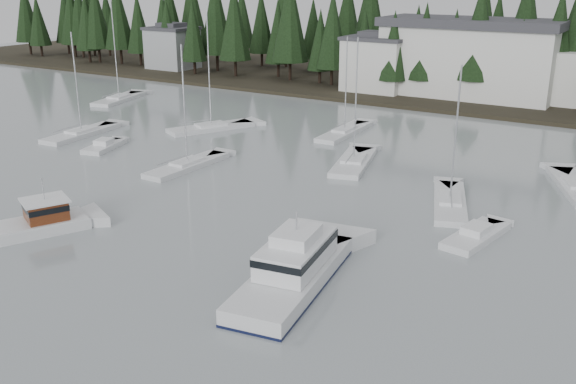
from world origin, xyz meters
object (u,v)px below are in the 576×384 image
at_px(house_west, 377,63).
at_px(cabin_cruiser_center, 294,272).
at_px(sailboat_10, 211,129).
at_px(sailboat_11, 82,135).
at_px(house_far_west, 173,47).
at_px(sailboat_8, 188,167).
at_px(sailboat_3, 450,205).
at_px(sailboat_5, 345,134).
at_px(runabout_1, 476,237).
at_px(harbor_inn, 484,60).
at_px(sailboat_2, 576,189).
at_px(sailboat_4, 119,100).
at_px(sailboat_6, 354,164).
at_px(runabout_0, 104,147).
at_px(lobster_boat_brown, 27,227).

height_order(house_west, cabin_cruiser_center, house_west).
bearing_deg(sailboat_10, sailboat_11, 158.20).
relative_size(house_far_west, sailboat_8, 0.71).
bearing_deg(sailboat_8, sailboat_3, -81.99).
bearing_deg(sailboat_5, runabout_1, -138.26).
xyz_separation_m(house_west, sailboat_3, (25.51, -42.20, -4.59)).
relative_size(harbor_inn, sailboat_8, 2.46).
height_order(sailboat_2, sailboat_4, sailboat_4).
height_order(sailboat_5, sailboat_11, sailboat_11).
bearing_deg(sailboat_4, sailboat_11, -159.93).
bearing_deg(harbor_inn, sailboat_8, -106.08).
height_order(harbor_inn, sailboat_6, sailboat_6).
distance_m(sailboat_10, runabout_0, 13.32).
bearing_deg(sailboat_5, sailboat_2, -107.83).
bearing_deg(sailboat_2, sailboat_8, 87.83).
xyz_separation_m(harbor_inn, sailboat_6, (-1.07, -39.26, -5.72)).
height_order(house_far_west, sailboat_8, sailboat_8).
height_order(house_far_west, sailboat_11, sailboat_11).
height_order(house_far_west, sailboat_2, sailboat_2).
bearing_deg(lobster_boat_brown, sailboat_8, 28.38).
xyz_separation_m(cabin_cruiser_center, sailboat_2, (11.45, 27.60, -0.70)).
height_order(lobster_boat_brown, sailboat_5, sailboat_5).
relative_size(lobster_boat_brown, sailboat_8, 0.79).
relative_size(sailboat_10, runabout_1, 2.16).
height_order(sailboat_4, sailboat_5, sailboat_4).
height_order(cabin_cruiser_center, runabout_1, cabin_cruiser_center).
distance_m(sailboat_6, runabout_1, 19.40).
xyz_separation_m(sailboat_5, sailboat_10, (-14.30, -6.33, 0.02)).
bearing_deg(lobster_boat_brown, house_west, 27.52).
bearing_deg(sailboat_6, sailboat_4, 60.32).
relative_size(cabin_cruiser_center, sailboat_11, 1.03).
relative_size(sailboat_11, runabout_0, 1.98).
xyz_separation_m(sailboat_8, sailboat_11, (-18.50, 3.54, -0.01)).
distance_m(house_west, house_far_west, 42.05).
bearing_deg(sailboat_8, cabin_cruiser_center, -124.76).
bearing_deg(house_far_west, harbor_inn, 1.35).
bearing_deg(house_west, sailboat_2, -44.35).
height_order(harbor_inn, runabout_0, harbor_inn).
bearing_deg(sailboat_6, harbor_inn, -16.35).
relative_size(sailboat_2, sailboat_4, 0.90).
bearing_deg(lobster_boat_brown, sailboat_3, -22.11).
distance_m(sailboat_8, runabout_0, 11.98).
height_order(house_west, harbor_inn, harbor_inn).
bearing_deg(runabout_0, runabout_1, -111.36).
relative_size(cabin_cruiser_center, sailboat_5, 1.08).
xyz_separation_m(sailboat_2, sailboat_3, (-7.91, -9.53, -0.01)).
distance_m(sailboat_10, sailboat_11, 14.64).
relative_size(lobster_boat_brown, sailboat_2, 0.71).
bearing_deg(sailboat_2, house_west, 22.36).
bearing_deg(runabout_0, sailboat_2, -91.56).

